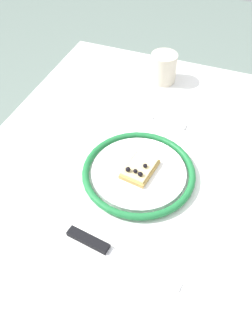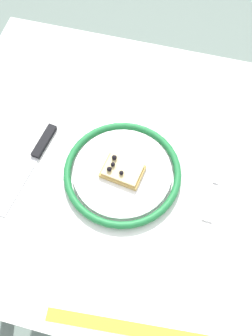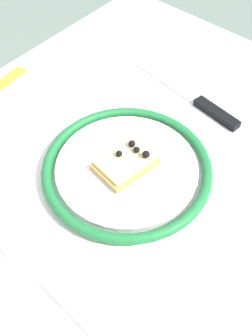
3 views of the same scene
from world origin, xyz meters
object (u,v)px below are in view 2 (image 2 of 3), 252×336
Objects in this scene: fork at (216,181)px; plate at (122,173)px; dining_table at (141,192)px; measuring_tape at (138,330)px; pizza_slice_near at (122,170)px; knife at (37,153)px.

plate is at bearing 10.14° from fork.
plate is 1.28× the size of fork.
measuring_tape is at bearing 101.73° from dining_table.
dining_table is 0.14m from plate.
dining_table is at bearing -148.00° from pizza_slice_near.
plate is 0.32m from measuring_tape.
measuring_tape is at bearing 110.08° from pizza_slice_near.
pizza_slice_near is 0.32m from measuring_tape.
pizza_slice_near is at bearing -75.02° from measuring_tape.
measuring_tape is (-0.11, 0.30, -0.02)m from pizza_slice_near.
fork is (-0.16, -0.01, 0.12)m from dining_table.
pizza_slice_near reaches higher than fork.
dining_table is at bearing -83.37° from measuring_tape.
measuring_tape is (-0.31, 0.30, -0.00)m from knife.
measuring_tape is (0.09, 0.34, -0.00)m from fork.
knife is at bearing 4.93° from dining_table.
knife is 0.69× the size of measuring_tape.
plate is at bearing -93.97° from pizza_slice_near.
knife is at bearing -49.61° from measuring_tape.
knife is (0.24, 0.02, 0.13)m from dining_table.
pizza_slice_near reaches higher than measuring_tape.
knife is at bearing -0.98° from plate.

